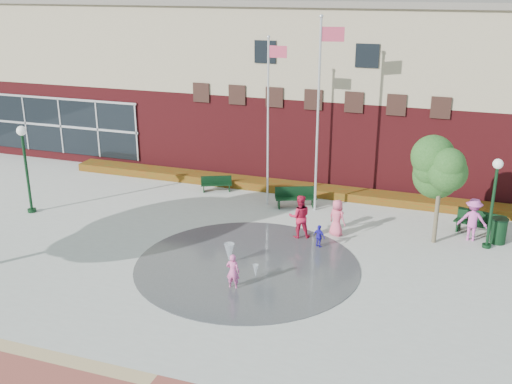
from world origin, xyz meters
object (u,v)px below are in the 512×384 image
(flagpole_left, at_px, (269,114))
(trash_can, at_px, (499,231))
(bench_left, at_px, (216,187))
(child_splash, at_px, (233,271))
(flagpole_right, at_px, (319,106))

(flagpole_left, bearing_deg, trash_can, -5.13)
(flagpole_left, height_order, bench_left, flagpole_left)
(trash_can, xyz_separation_m, child_splash, (-8.74, -7.09, 0.10))
(flagpole_right, distance_m, trash_can, 9.05)
(bench_left, xyz_separation_m, child_splash, (4.51, -9.17, 0.39))
(flagpole_left, xyz_separation_m, trash_can, (10.17, -1.13, -3.82))
(flagpole_left, xyz_separation_m, flagpole_right, (2.32, 0.02, 0.53))
(bench_left, xyz_separation_m, trash_can, (13.25, -2.08, 0.30))
(flagpole_left, height_order, flagpole_right, flagpole_right)
(bench_left, distance_m, trash_can, 13.41)
(flagpole_left, xyz_separation_m, child_splash, (1.43, -8.22, -3.73))
(flagpole_left, bearing_deg, flagpole_right, 1.67)
(bench_left, height_order, child_splash, child_splash)
(flagpole_right, height_order, trash_can, flagpole_right)
(trash_can, bearing_deg, bench_left, 171.08)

